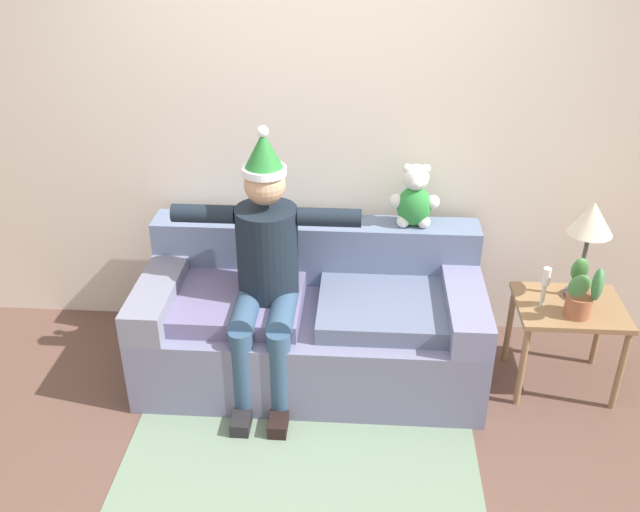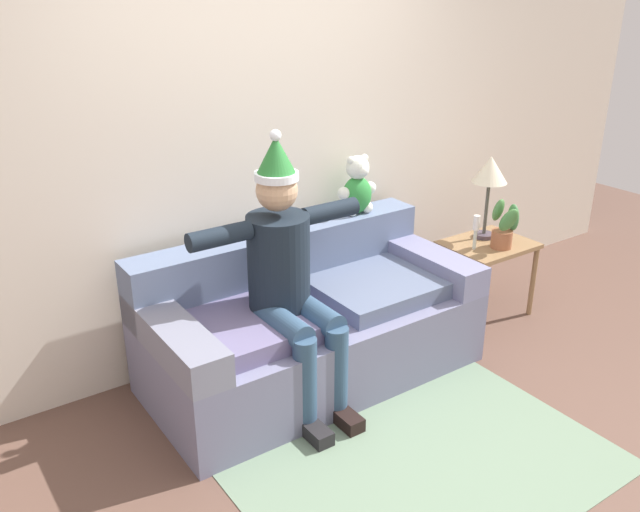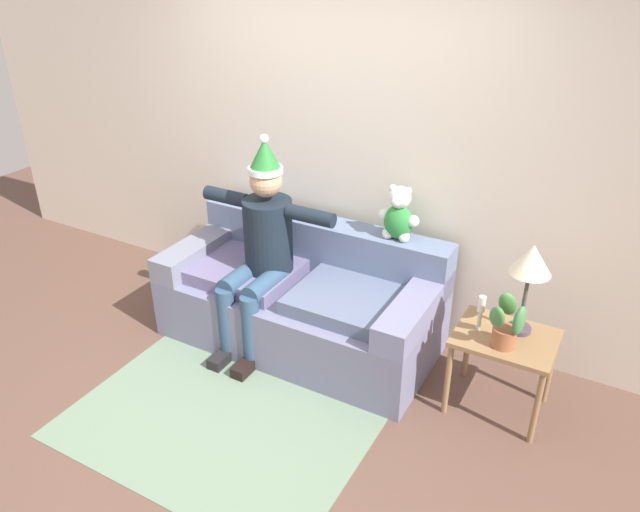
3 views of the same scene
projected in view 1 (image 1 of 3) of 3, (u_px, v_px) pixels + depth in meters
The scene contains 10 objects.
ground_plane at pixel (296, 491), 3.39m from camera, with size 10.00×10.00×0.00m, color brown.
back_wall at pixel (318, 123), 4.10m from camera, with size 7.00×0.10×2.70m, color beige.
couch at pixel (312, 319), 4.11m from camera, with size 1.94×0.93×0.83m.
person_seated at pixel (265, 266), 3.76m from camera, with size 1.02×0.77×1.53m.
teddy_bear at pixel (415, 198), 4.01m from camera, with size 0.29×0.17×0.38m.
side_table at pixel (568, 317), 3.90m from camera, with size 0.59×0.47×0.54m.
table_lamp at pixel (591, 223), 3.72m from camera, with size 0.24×0.24×0.58m.
potted_plant at pixel (582, 291), 3.68m from camera, with size 0.23×0.27×0.36m.
candle_tall at pixel (545, 282), 3.78m from camera, with size 0.04×0.04×0.24m.
area_rug at pixel (295, 500), 3.33m from camera, with size 1.81×1.25×0.01m, color slate.
Camera 1 is at (0.28, -2.41, 2.62)m, focal length 39.18 mm.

